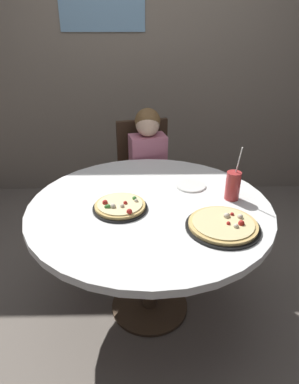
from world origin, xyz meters
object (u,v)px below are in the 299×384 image
at_px(chair_wooden, 145,175).
at_px(diner_child, 150,190).
at_px(pizza_veggie, 120,206).
at_px(soda_cup, 233,186).
at_px(pizza_cheese, 223,225).
at_px(dining_table, 150,218).
at_px(plate_small, 191,185).

xyz_separation_m(chair_wooden, diner_child, (0.04, -0.18, -0.05)).
height_order(chair_wooden, pizza_veggie, chair_wooden).
height_order(chair_wooden, soda_cup, soda_cup).
height_order(diner_child, pizza_cheese, diner_child).
xyz_separation_m(dining_table, chair_wooden, (-0.02, 0.87, -0.13)).
bearing_deg(dining_table, pizza_veggie, -163.14).
height_order(dining_table, diner_child, diner_child).
xyz_separation_m(dining_table, diner_child, (0.02, 0.69, -0.18)).
height_order(pizza_veggie, pizza_cheese, same).
relative_size(pizza_veggie, soda_cup, 0.94).
xyz_separation_m(pizza_veggie, soda_cup, (0.61, 0.11, 0.06)).
relative_size(diner_child, soda_cup, 3.52).
distance_m(dining_table, pizza_veggie, 0.19).
bearing_deg(plate_small, chair_wooden, 112.43).
distance_m(chair_wooden, plate_small, 0.74).
relative_size(chair_wooden, pizza_cheese, 2.65).
distance_m(dining_table, diner_child, 0.71).
xyz_separation_m(chair_wooden, pizza_cheese, (0.37, -1.11, 0.24)).
xyz_separation_m(diner_child, pizza_cheese, (0.33, -0.93, 0.28)).
distance_m(pizza_veggie, soda_cup, 0.63).
bearing_deg(diner_child, plate_small, -63.90).
relative_size(chair_wooden, soda_cup, 3.09).
xyz_separation_m(chair_wooden, soda_cup, (0.48, -0.81, 0.30)).
distance_m(pizza_cheese, soda_cup, 0.32).
relative_size(dining_table, pizza_cheese, 3.66).
bearing_deg(soda_cup, dining_table, -172.72).
distance_m(soda_cup, plate_small, 0.27).
height_order(pizza_cheese, soda_cup, soda_cup).
bearing_deg(pizza_veggie, diner_child, 76.76).
bearing_deg(soda_cup, chair_wooden, 120.48).
relative_size(diner_child, pizza_cheese, 3.01).
relative_size(dining_table, pizza_veggie, 4.53).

